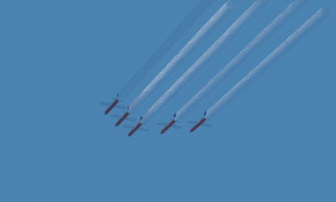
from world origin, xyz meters
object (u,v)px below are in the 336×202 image
(jet_right_wingman, at_px, (168,126))
(jet_outer_left, at_px, (112,106))
(jet_left_wingman, at_px, (123,119))
(jet_lead, at_px, (135,129))
(jet_outer_right, at_px, (199,124))

(jet_right_wingman, xyz_separation_m, jet_outer_left, (-23.89, -7.95, -1.44))
(jet_left_wingman, relative_size, jet_outer_left, 1.00)
(jet_left_wingman, xyz_separation_m, jet_outer_left, (-7.45, -9.04, -1.28))
(jet_left_wingman, relative_size, jet_right_wingman, 1.00)
(jet_lead, distance_m, jet_right_wingman, 12.05)
(jet_lead, xyz_separation_m, jet_left_wingman, (-7.79, -7.25, -1.06))
(jet_lead, distance_m, jet_outer_left, 22.43)
(jet_outer_right, bearing_deg, jet_outer_left, -179.19)
(jet_outer_left, relative_size, jet_outer_right, 1.00)
(jet_lead, height_order, jet_left_wingman, jet_lead)
(jet_right_wingman, distance_m, jet_outer_left, 25.22)
(jet_outer_left, distance_m, jet_outer_right, 31.49)
(jet_left_wingman, xyz_separation_m, jet_outer_right, (24.04, -8.60, -0.94))
(jet_left_wingman, height_order, jet_outer_left, jet_left_wingman)
(jet_right_wingman, xyz_separation_m, jet_outer_right, (7.60, -7.51, -1.10))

